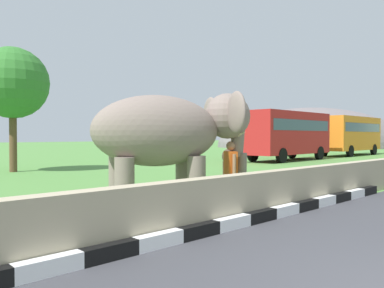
% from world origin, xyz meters
% --- Properties ---
extents(striped_curb, '(16.20, 0.20, 0.24)m').
position_xyz_m(striped_curb, '(-0.35, 4.13, 0.12)').
color(striped_curb, white).
rests_on(striped_curb, ground_plane).
extents(barrier_parapet, '(28.00, 0.36, 1.00)m').
position_xyz_m(barrier_parapet, '(2.00, 4.43, 0.50)').
color(barrier_parapet, tan).
rests_on(barrier_parapet, ground_plane).
extents(elephant, '(4.03, 3.22, 2.88)m').
position_xyz_m(elephant, '(1.45, 6.46, 1.87)').
color(elephant, gray).
rests_on(elephant, ground_plane).
extents(person_handler, '(0.40, 0.58, 1.66)m').
position_xyz_m(person_handler, '(2.87, 5.78, 0.93)').
color(person_handler, navy).
rests_on(person_handler, ground_plane).
extents(bus_red, '(8.37, 2.81, 3.50)m').
position_xyz_m(bus_red, '(19.85, 14.98, 2.08)').
color(bus_red, '#B21E1E').
rests_on(bus_red, ground_plane).
extents(bus_orange, '(8.55, 2.81, 3.50)m').
position_xyz_m(bus_orange, '(30.40, 15.13, 2.08)').
color(bus_orange, orange).
rests_on(bus_orange, ground_plane).
extents(cow_near, '(1.62, 1.65, 1.23)m').
position_xyz_m(cow_near, '(8.18, 10.45, 0.87)').
color(cow_near, '#473323').
rests_on(cow_near, ground_plane).
extents(tree_distant, '(3.52, 3.52, 6.18)m').
position_xyz_m(tree_distant, '(2.20, 19.40, 4.39)').
color(tree_distant, brown).
rests_on(tree_distant, ground_plane).
extents(hill_east, '(35.23, 28.18, 12.90)m').
position_xyz_m(hill_east, '(55.00, 32.78, 0.00)').
color(hill_east, slate).
rests_on(hill_east, ground_plane).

